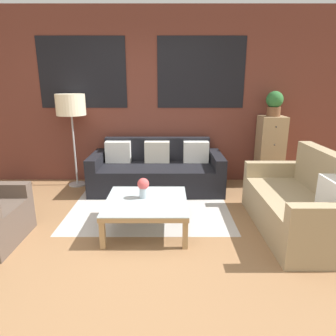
{
  "coord_description": "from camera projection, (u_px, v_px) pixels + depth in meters",
  "views": [
    {
      "loc": [
        0.42,
        -2.62,
        1.65
      ],
      "look_at": [
        0.43,
        1.23,
        0.55
      ],
      "focal_mm": 32.0,
      "sensor_mm": 36.0,
      "label": 1
    }
  ],
  "objects": [
    {
      "name": "ground_plane",
      "position": [
        125.0,
        255.0,
        2.97
      ],
      "size": [
        16.0,
        16.0,
        0.0
      ],
      "primitive_type": "plane",
      "color": "#8E6642"
    },
    {
      "name": "wall_back_brick",
      "position": [
        142.0,
        98.0,
        4.93
      ],
      "size": [
        8.4,
        0.09,
        2.8
      ],
      "color": "brown",
      "rests_on": "ground_plane"
    },
    {
      "name": "rug",
      "position": [
        150.0,
        207.0,
        4.1
      ],
      "size": [
        2.12,
        1.63,
        0.0
      ],
      "color": "#BCB7B2",
      "rests_on": "ground_plane"
    },
    {
      "name": "couch_dark",
      "position": [
        157.0,
        171.0,
        4.77
      ],
      "size": [
        2.04,
        0.88,
        0.78
      ],
      "color": "black",
      "rests_on": "ground_plane"
    },
    {
      "name": "settee_vintage",
      "position": [
        300.0,
        205.0,
        3.39
      ],
      "size": [
        0.8,
        1.62,
        0.92
      ],
      "color": "tan",
      "rests_on": "ground_plane"
    },
    {
      "name": "coffee_table",
      "position": [
        146.0,
        204.0,
        3.42
      ],
      "size": [
        0.92,
        0.92,
        0.36
      ],
      "color": "silver",
      "rests_on": "ground_plane"
    },
    {
      "name": "floor_lamp",
      "position": [
        70.0,
        107.0,
        4.66
      ],
      "size": [
        0.45,
        0.45,
        1.48
      ],
      "color": "#B2B2B7",
      "rests_on": "ground_plane"
    },
    {
      "name": "drawer_cabinet",
      "position": [
        269.0,
        151.0,
        4.91
      ],
      "size": [
        0.4,
        0.38,
        1.13
      ],
      "color": "tan",
      "rests_on": "ground_plane"
    },
    {
      "name": "potted_plant",
      "position": [
        274.0,
        103.0,
        4.7
      ],
      "size": [
        0.26,
        0.26,
        0.39
      ],
      "color": "brown",
      "rests_on": "drawer_cabinet"
    },
    {
      "name": "flower_vase",
      "position": [
        143.0,
        186.0,
        3.43
      ],
      "size": [
        0.14,
        0.14,
        0.24
      ],
      "color": "#ADBCC6",
      "rests_on": "coffee_table"
    }
  ]
}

